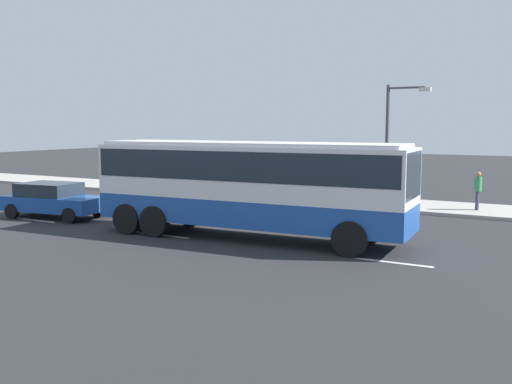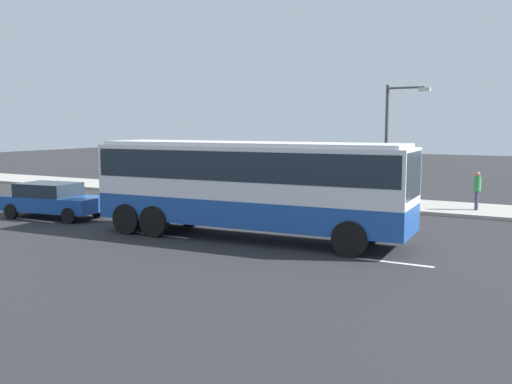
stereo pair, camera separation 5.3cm
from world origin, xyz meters
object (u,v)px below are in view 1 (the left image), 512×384
Objects in this scene: pedestrian_near_curb at (478,188)px; car_blue_saloon at (53,199)px; street_lamp at (393,135)px; coach_bus at (249,179)px; pedestrian_at_crossing at (233,174)px.

car_blue_saloon is at bearing -147.24° from pedestrian_near_curb.
coach_bus is at bearing -105.57° from street_lamp.
street_lamp is at bearing 30.10° from car_blue_saloon.
coach_bus reaches higher than car_blue_saloon.
pedestrian_at_crossing is (-7.03, 10.40, -0.90)m from coach_bus.
street_lamp reaches higher than car_blue_saloon.
street_lamp is (2.47, 8.86, 1.38)m from coach_bus.
street_lamp is (9.50, -1.53, 2.28)m from pedestrian_at_crossing.
coach_bus reaches higher than pedestrian_near_curb.
coach_bus is at bearing -5.87° from car_blue_saloon.
coach_bus is 9.30m from street_lamp.
coach_bus is 2.01× the size of street_lamp.
pedestrian_near_curb is at bearing 55.31° from coach_bus.
car_blue_saloon is at bearing 77.60° from pedestrian_at_crossing.
street_lamp reaches higher than pedestrian_near_curb.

